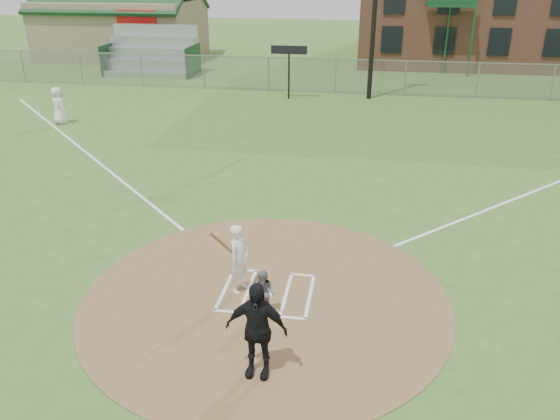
% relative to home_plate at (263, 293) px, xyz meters
% --- Properties ---
extents(ground, '(140.00, 140.00, 0.00)m').
position_rel_home_plate_xyz_m(ground, '(0.09, -0.08, -0.03)').
color(ground, '#386322').
rests_on(ground, ground).
extents(dirt_circle, '(8.40, 8.40, 0.02)m').
position_rel_home_plate_xyz_m(dirt_circle, '(0.09, -0.08, -0.02)').
color(dirt_circle, olive).
rests_on(dirt_circle, ground).
extents(home_plate, '(0.53, 0.53, 0.03)m').
position_rel_home_plate_xyz_m(home_plate, '(0.00, 0.00, 0.00)').
color(home_plate, silver).
rests_on(home_plate, dirt_circle).
extents(foul_line_third, '(17.04, 17.04, 0.01)m').
position_rel_home_plate_xyz_m(foul_line_third, '(-8.91, 8.92, -0.03)').
color(foul_line_third, white).
rests_on(foul_line_third, ground).
extents(catcher, '(0.60, 0.52, 1.07)m').
position_rel_home_plate_xyz_m(catcher, '(0.19, -0.81, 0.52)').
color(catcher, slate).
rests_on(catcher, dirt_circle).
extents(umpire, '(1.15, 0.50, 1.94)m').
position_rel_home_plate_xyz_m(umpire, '(0.41, -2.64, 0.96)').
color(umpire, black).
rests_on(umpire, dirt_circle).
extents(ondeck_player, '(1.01, 0.93, 1.74)m').
position_rel_home_plate_xyz_m(ondeck_player, '(-12.43, 13.06, 0.84)').
color(ondeck_player, white).
rests_on(ondeck_player, ground).
extents(batters_boxes, '(2.08, 1.88, 0.01)m').
position_rel_home_plate_xyz_m(batters_boxes, '(0.09, 0.07, -0.01)').
color(batters_boxes, white).
rests_on(batters_boxes, dirt_circle).
extents(batter_at_plate, '(0.82, 1.01, 1.78)m').
position_rel_home_plate_xyz_m(batter_at_plate, '(-0.55, 0.08, 0.82)').
color(batter_at_plate, white).
rests_on(batter_at_plate, dirt_circle).
extents(outfield_fence, '(56.08, 0.08, 2.03)m').
position_rel_home_plate_xyz_m(outfield_fence, '(0.09, 21.92, 0.98)').
color(outfield_fence, slate).
rests_on(outfield_fence, ground).
extents(bleachers, '(6.08, 3.20, 3.20)m').
position_rel_home_plate_xyz_m(bleachers, '(-12.91, 26.12, 1.56)').
color(bleachers, '#B7BABF').
rests_on(bleachers, ground).
extents(clubhouse, '(12.20, 8.71, 6.23)m').
position_rel_home_plate_xyz_m(clubhouse, '(-17.91, 32.91, 2.36)').
color(clubhouse, gray).
rests_on(clubhouse, ground).
extents(scoreboard_sign, '(2.00, 0.10, 2.93)m').
position_rel_home_plate_xyz_m(scoreboard_sign, '(-2.41, 20.12, 2.35)').
color(scoreboard_sign, black).
rests_on(scoreboard_sign, ground).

